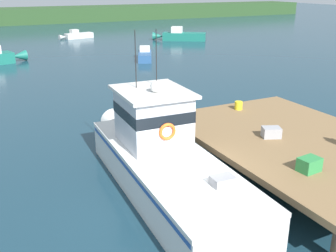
{
  "coord_description": "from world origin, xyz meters",
  "views": [
    {
      "loc": [
        -4.72,
        -9.15,
        6.11
      ],
      "look_at": [
        1.2,
        2.62,
        1.4
      ],
      "focal_mm": 42.53,
      "sensor_mm": 36.0,
      "label": 1
    }
  ],
  "objects_px": {
    "moored_boat_near_channel": "(180,36)",
    "moored_boat_far_left": "(77,35)",
    "bait_bucket": "(239,105)",
    "moored_boat_outer_mooring": "(145,55)",
    "crate_stack_near_edge": "(271,132)",
    "crate_stack_mid_dock": "(309,165)",
    "main_fishing_boat": "(161,156)"
  },
  "relations": [
    {
      "from": "main_fishing_boat",
      "to": "crate_stack_mid_dock",
      "type": "height_order",
      "value": "main_fishing_boat"
    },
    {
      "from": "crate_stack_near_edge",
      "to": "bait_bucket",
      "type": "distance_m",
      "value": 3.23
    },
    {
      "from": "crate_stack_mid_dock",
      "to": "moored_boat_outer_mooring",
      "type": "height_order",
      "value": "crate_stack_mid_dock"
    },
    {
      "from": "bait_bucket",
      "to": "moored_boat_far_left",
      "type": "bearing_deg",
      "value": 86.42
    },
    {
      "from": "crate_stack_mid_dock",
      "to": "bait_bucket",
      "type": "bearing_deg",
      "value": 73.0
    },
    {
      "from": "main_fishing_boat",
      "to": "bait_bucket",
      "type": "bearing_deg",
      "value": 27.28
    },
    {
      "from": "main_fishing_boat",
      "to": "crate_stack_near_edge",
      "type": "relative_size",
      "value": 16.45
    },
    {
      "from": "moored_boat_near_channel",
      "to": "moored_boat_outer_mooring",
      "type": "distance_m",
      "value": 12.6
    },
    {
      "from": "crate_stack_near_edge",
      "to": "moored_boat_outer_mooring",
      "type": "distance_m",
      "value": 22.28
    },
    {
      "from": "crate_stack_near_edge",
      "to": "moored_boat_far_left",
      "type": "relative_size",
      "value": 0.14
    },
    {
      "from": "crate_stack_mid_dock",
      "to": "moored_boat_near_channel",
      "type": "height_order",
      "value": "crate_stack_mid_dock"
    },
    {
      "from": "crate_stack_near_edge",
      "to": "moored_boat_near_channel",
      "type": "bearing_deg",
      "value": 66.8
    },
    {
      "from": "main_fishing_boat",
      "to": "moored_boat_near_channel",
      "type": "distance_m",
      "value": 34.9
    },
    {
      "from": "crate_stack_mid_dock",
      "to": "moored_boat_near_channel",
      "type": "distance_m",
      "value": 36.4
    },
    {
      "from": "bait_bucket",
      "to": "moored_boat_far_left",
      "type": "height_order",
      "value": "bait_bucket"
    },
    {
      "from": "crate_stack_mid_dock",
      "to": "bait_bucket",
      "type": "xyz_separation_m",
      "value": [
        1.72,
        5.61,
        -0.03
      ]
    },
    {
      "from": "moored_boat_near_channel",
      "to": "moored_boat_outer_mooring",
      "type": "height_order",
      "value": "moored_boat_near_channel"
    },
    {
      "from": "crate_stack_mid_dock",
      "to": "bait_bucket",
      "type": "distance_m",
      "value": 5.87
    },
    {
      "from": "bait_bucket",
      "to": "moored_boat_outer_mooring",
      "type": "height_order",
      "value": "bait_bucket"
    },
    {
      "from": "moored_boat_near_channel",
      "to": "bait_bucket",
      "type": "bearing_deg",
      "value": -113.91
    },
    {
      "from": "crate_stack_near_edge",
      "to": "main_fishing_boat",
      "type": "bearing_deg",
      "value": 170.5
    },
    {
      "from": "main_fishing_boat",
      "to": "crate_stack_near_edge",
      "type": "height_order",
      "value": "main_fishing_boat"
    },
    {
      "from": "crate_stack_near_edge",
      "to": "crate_stack_mid_dock",
      "type": "bearing_deg",
      "value": -107.73
    },
    {
      "from": "crate_stack_mid_dock",
      "to": "moored_boat_near_channel",
      "type": "bearing_deg",
      "value": 67.2
    },
    {
      "from": "crate_stack_mid_dock",
      "to": "bait_bucket",
      "type": "height_order",
      "value": "crate_stack_mid_dock"
    },
    {
      "from": "main_fishing_boat",
      "to": "moored_boat_outer_mooring",
      "type": "xyz_separation_m",
      "value": [
        8.65,
        21.09,
        -0.63
      ]
    },
    {
      "from": "moored_boat_near_channel",
      "to": "moored_boat_far_left",
      "type": "bearing_deg",
      "value": 145.3
    },
    {
      "from": "bait_bucket",
      "to": "moored_boat_outer_mooring",
      "type": "bearing_deg",
      "value": 78.23
    },
    {
      "from": "crate_stack_near_edge",
      "to": "moored_boat_far_left",
      "type": "height_order",
      "value": "crate_stack_near_edge"
    },
    {
      "from": "bait_bucket",
      "to": "moored_boat_near_channel",
      "type": "relative_size",
      "value": 0.06
    },
    {
      "from": "moored_boat_far_left",
      "to": "moored_boat_outer_mooring",
      "type": "bearing_deg",
      "value": -84.1
    },
    {
      "from": "main_fishing_boat",
      "to": "moored_boat_far_left",
      "type": "distance_m",
      "value": 38.09
    }
  ]
}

